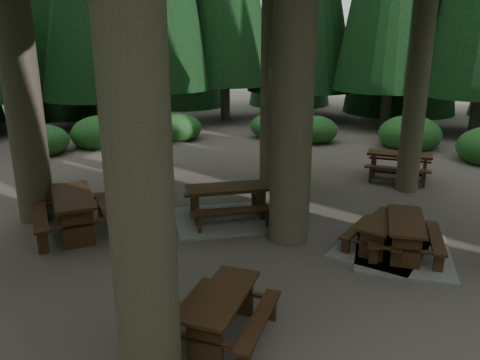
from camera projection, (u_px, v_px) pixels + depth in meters
name	position (u px, v px, depth m)	size (l,w,h in m)	color
ground	(258.00, 248.00, 9.58)	(80.00, 80.00, 0.00)	#4B433D
picnic_table_a	(381.00, 241.00, 9.44)	(2.52, 2.43, 0.66)	gray
picnic_table_b	(74.00, 208.00, 10.18)	(1.73, 2.11, 0.89)	#341E0F
picnic_table_c	(229.00, 208.00, 10.99)	(2.78, 2.43, 0.84)	gray
picnic_table_d	(399.00, 162.00, 14.23)	(2.40, 2.37, 0.81)	#341E0F
picnic_table_e	(222.00, 309.00, 6.59)	(2.04, 2.07, 0.70)	#341E0F
picnic_table_f	(404.00, 243.00, 9.25)	(2.77, 2.84, 0.74)	gray
shrub_ring	(273.00, 213.00, 10.39)	(23.86, 24.64, 1.49)	#216023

